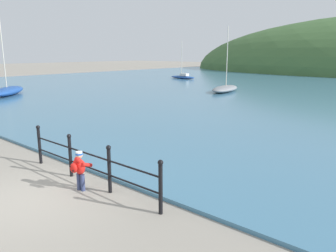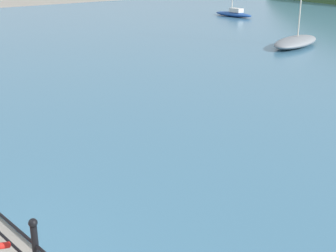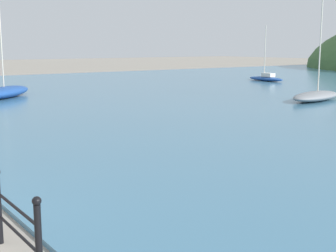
{
  "view_description": "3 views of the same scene",
  "coord_description": "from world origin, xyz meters",
  "views": [
    {
      "loc": [
        7.14,
        -3.24,
        3.35
      ],
      "look_at": [
        0.5,
        4.46,
        1.07
      ],
      "focal_mm": 35.0,
      "sensor_mm": 36.0,
      "label": 1
    },
    {
      "loc": [
        6.23,
        -0.81,
        4.32
      ],
      "look_at": [
        -0.61,
        5.53,
        1.06
      ],
      "focal_mm": 50.0,
      "sensor_mm": 36.0,
      "label": 2
    },
    {
      "loc": [
        8.3,
        -0.48,
        3.05
      ],
      "look_at": [
        -0.3,
        5.84,
        1.22
      ],
      "focal_mm": 50.0,
      "sensor_mm": 36.0,
      "label": 3
    }
  ],
  "objects": [
    {
      "name": "iron_railing",
      "position": [
        0.34,
        1.5,
        0.64
      ],
      "size": [
        5.13,
        0.12,
        1.21
      ],
      "color": "black",
      "rests_on": "ground"
    },
    {
      "name": "boat_far_right",
      "position": [
        -19.11,
        30.13,
        0.35
      ],
      "size": [
        4.02,
        1.42,
        4.7
      ],
      "color": "#1E4793",
      "rests_on": "water"
    },
    {
      "name": "boat_green_fishing",
      "position": [
        -7.42,
        21.13,
        0.37
      ],
      "size": [
        2.51,
        4.72,
        5.44
      ],
      "color": "gray",
      "rests_on": "water"
    }
  ]
}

